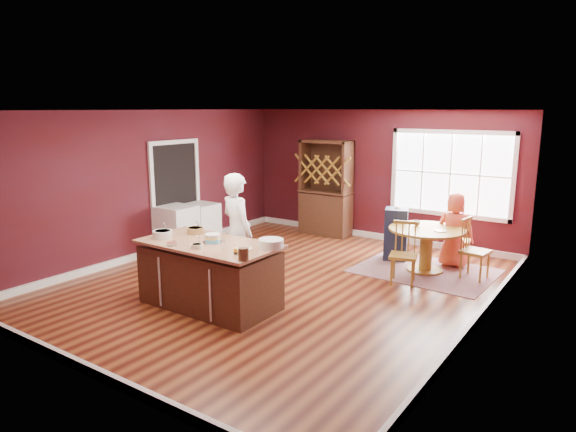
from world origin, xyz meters
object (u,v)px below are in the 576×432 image
object	(u,v)px
chair_north	(459,238)
kitchen_island	(210,276)
chair_east	(476,249)
high_chair	(396,233)
baker	(237,233)
seated_woman	(455,230)
hutch	(326,188)
washer	(177,230)
layer_cake	(213,238)
toddler	(394,216)
dining_table	(427,241)
chair_south	(404,253)
dryer	(201,225)

from	to	relation	value
chair_north	kitchen_island	bearing A→B (deg)	49.62
chair_east	high_chair	bearing A→B (deg)	85.36
baker	seated_woman	xyz separation A→B (m)	(2.35, 3.05, -0.24)
kitchen_island	baker	xyz separation A→B (m)	(-0.10, 0.72, 0.46)
hutch	washer	size ratio (longest dim) A/B	2.24
layer_cake	toddler	size ratio (longest dim) A/B	1.13
baker	chair_east	size ratio (longest dim) A/B	1.79
layer_cake	high_chair	bearing A→B (deg)	71.49
chair_east	chair_north	distance (m)	0.86
dining_table	baker	distance (m)	3.26
kitchen_island	chair_east	distance (m)	4.29
hutch	washer	world-z (taller)	hutch
baker	washer	bearing A→B (deg)	-1.66
dining_table	high_chair	size ratio (longest dim) A/B	1.28
dining_table	layer_cake	distance (m)	3.75
baker	chair_south	size ratio (longest dim) A/B	1.81
dining_table	chair_south	world-z (taller)	chair_south
baker	chair_north	xyz separation A→B (m)	(2.36, 3.29, -0.44)
chair_south	dryer	distance (m)	4.21
baker	washer	distance (m)	2.45
layer_cake	seated_woman	xyz separation A→B (m)	(2.20, 3.74, -0.32)
chair_south	layer_cake	bearing A→B (deg)	-143.10
high_chair	washer	world-z (taller)	high_chair
chair_east	hutch	size ratio (longest dim) A/B	0.49
seated_woman	dryer	xyz separation A→B (m)	(-4.59, -1.52, -0.22)
baker	high_chair	size ratio (longest dim) A/B	1.81
chair_south	chair_north	world-z (taller)	chair_south
washer	kitchen_island	bearing A→B (deg)	-34.53
dining_table	kitchen_island	bearing A→B (deg)	-121.12
chair_south	seated_woman	xyz separation A→B (m)	(0.38, 1.35, 0.16)
toddler	hutch	size ratio (longest dim) A/B	0.13
layer_cake	chair_east	distance (m)	4.26
chair_south	high_chair	size ratio (longest dim) A/B	1.00
chair_east	toddler	world-z (taller)	chair_east
chair_east	chair_north	xyz separation A→B (m)	(-0.48, 0.72, -0.05)
seated_woman	dryer	world-z (taller)	seated_woman
kitchen_island	high_chair	distance (m)	3.80
baker	dryer	bearing A→B (deg)	-14.34
chair_south	chair_north	size ratio (longest dim) A/B	1.09
baker	dryer	world-z (taller)	baker
toddler	washer	size ratio (longest dim) A/B	0.28
high_chair	washer	xyz separation A→B (m)	(-3.58, -1.99, -0.04)
hutch	dryer	xyz separation A→B (m)	(-1.54, -2.30, -0.59)
toddler	chair_east	bearing A→B (deg)	-10.33
kitchen_island	seated_woman	size ratio (longest dim) A/B	1.50
kitchen_island	chair_south	distance (m)	3.06
kitchen_island	baker	bearing A→B (deg)	97.56
seated_woman	washer	xyz separation A→B (m)	(-4.59, -2.16, -0.20)
chair_east	kitchen_island	bearing A→B (deg)	146.80
kitchen_island	baker	size ratio (longest dim) A/B	1.09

